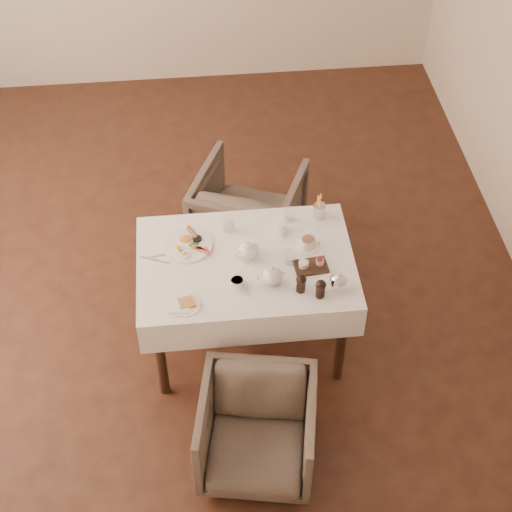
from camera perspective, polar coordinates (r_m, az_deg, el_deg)
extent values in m
plane|color=black|center=(5.58, -4.10, -1.23)|extent=(5.00, 5.00, 0.00)
plane|color=beige|center=(2.94, -3.01, -17.82)|extent=(4.50, 0.00, 4.50)
cube|color=black|center=(4.63, -0.76, -0.66)|extent=(1.20, 0.80, 0.04)
cube|color=silver|center=(4.69, -0.75, -1.35)|extent=(1.28, 0.88, 0.23)
cylinder|color=black|center=(5.13, -7.08, -1.19)|extent=(0.06, 0.06, 0.70)
cylinder|color=black|center=(5.19, 4.89, -0.31)|extent=(0.06, 0.06, 0.70)
cylinder|color=black|center=(4.69, -6.96, -7.26)|extent=(0.06, 0.06, 0.70)
cylinder|color=black|center=(4.75, 6.20, -6.22)|extent=(0.06, 0.06, 0.70)
imported|color=#463C33|center=(4.44, 0.09, -12.60)|extent=(0.74, 0.75, 0.59)
imported|color=#463C33|center=(5.55, -0.56, 3.31)|extent=(0.92, 0.93, 0.65)
cylinder|color=white|center=(4.70, -4.99, 0.78)|extent=(0.30, 0.30, 0.01)
ellipsoid|color=#C87323|center=(4.73, -5.15, 1.30)|extent=(0.07, 0.07, 0.03)
cylinder|color=brown|center=(4.75, -4.66, 1.72)|extent=(0.07, 0.11, 0.03)
cylinder|color=black|center=(4.72, -4.31, 1.26)|extent=(0.06, 0.06, 0.02)
cube|color=maroon|center=(4.66, -4.00, 0.50)|extent=(0.10, 0.08, 0.01)
ellipsoid|color=#264C19|center=(4.69, -4.54, 0.86)|extent=(0.06, 0.05, 0.02)
cylinder|color=white|center=(4.39, -5.18, -3.58)|extent=(0.17, 0.17, 0.01)
cube|color=#965A31|center=(4.38, -5.07, -3.39)|extent=(0.10, 0.10, 0.01)
cube|color=silver|center=(4.37, -5.55, -3.76)|extent=(0.13, 0.10, 0.01)
cylinder|color=white|center=(4.75, 1.87, 2.07)|extent=(0.08, 0.08, 0.08)
cylinder|color=white|center=(4.46, -1.38, -2.23)|extent=(0.12, 0.12, 0.01)
cylinder|color=white|center=(4.44, -1.38, -1.97)|extent=(0.10, 0.10, 0.05)
cylinder|color=#9C6246|center=(4.42, -1.39, -1.76)|extent=(0.07, 0.07, 0.00)
cylinder|color=white|center=(4.69, 3.79, 0.69)|extent=(0.14, 0.14, 0.01)
cylinder|color=white|center=(4.67, 3.81, 0.98)|extent=(0.11, 0.11, 0.06)
cylinder|color=#9C6246|center=(4.65, 3.83, 1.23)|extent=(0.08, 0.08, 0.00)
cylinder|color=silver|center=(4.76, -2.00, 2.35)|extent=(0.08, 0.08, 0.10)
cylinder|color=silver|center=(4.57, 2.50, -0.10)|extent=(0.08, 0.08, 0.09)
cylinder|color=silver|center=(4.83, 2.44, 3.05)|extent=(0.07, 0.07, 0.09)
cube|color=black|center=(4.57, 4.00, -0.77)|extent=(0.20, 0.15, 0.02)
cylinder|color=white|center=(4.55, 3.49, -0.59)|extent=(0.06, 0.06, 0.03)
cylinder|color=maroon|center=(4.57, 4.66, -0.41)|extent=(0.05, 0.05, 0.03)
cylinder|color=silver|center=(4.86, 4.62, 3.30)|extent=(0.08, 0.08, 0.09)
cube|color=silver|center=(4.67, -6.67, 0.11)|extent=(0.19, 0.05, 0.00)
cube|color=silver|center=(4.64, -7.38, -0.30)|extent=(0.18, 0.09, 0.00)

